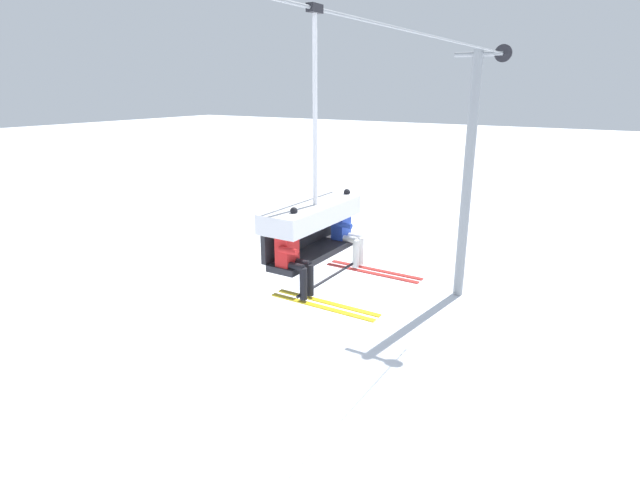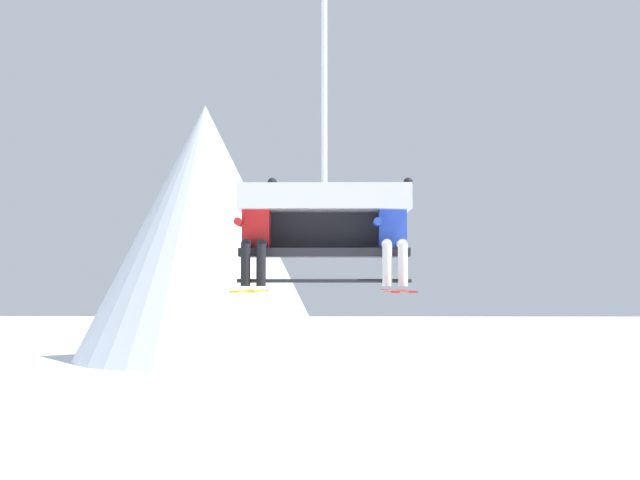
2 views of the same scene
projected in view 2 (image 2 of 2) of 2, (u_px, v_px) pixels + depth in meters
name	position (u px, v px, depth m)	size (l,w,h in m)	color
mountain_peak_east	(204.00, 231.00, 50.02)	(15.71, 15.71, 15.85)	silver
chairlift_chair	(324.00, 207.00, 9.51)	(2.02, 0.74, 4.03)	#232328
skier_red	(256.00, 232.00, 9.29)	(0.48, 1.70, 1.34)	red
skier_blue	(394.00, 232.00, 9.27)	(0.48, 1.70, 1.34)	#2847B7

